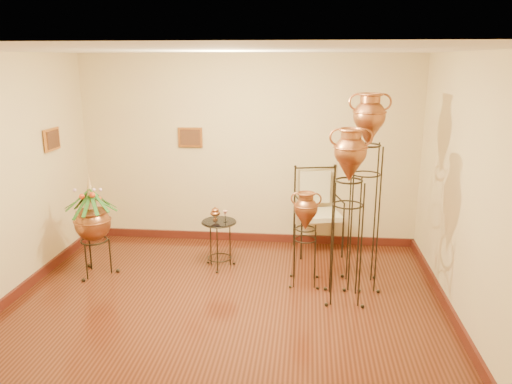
# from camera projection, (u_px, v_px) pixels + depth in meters

# --- Properties ---
(ground) EXTENTS (5.00, 5.00, 0.00)m
(ground) POSITION_uv_depth(u_px,v_px,m) (220.00, 322.00, 5.34)
(ground) COLOR #582514
(ground) RESTS_ON ground
(room_shell) EXTENTS (5.02, 5.02, 2.81)m
(room_shell) POSITION_uv_depth(u_px,v_px,m) (216.00, 163.00, 4.90)
(room_shell) COLOR #D7BA8A
(room_shell) RESTS_ON ground
(amphora_tall) EXTENTS (0.52, 0.52, 2.38)m
(amphora_tall) POSITION_uv_depth(u_px,v_px,m) (365.00, 191.00, 5.89)
(amphora_tall) COLOR black
(amphora_tall) RESTS_ON ground
(amphora_mid) EXTENTS (0.60, 0.60, 2.03)m
(amphora_mid) POSITION_uv_depth(u_px,v_px,m) (347.00, 215.00, 5.58)
(amphora_mid) COLOR black
(amphora_mid) RESTS_ON ground
(amphora_short) EXTENTS (0.40, 0.40, 1.20)m
(amphora_short) POSITION_uv_depth(u_px,v_px,m) (305.00, 238.00, 6.11)
(amphora_short) COLOR black
(amphora_short) RESTS_ON ground
(planter_urn) EXTENTS (0.94, 0.94, 1.34)m
(planter_urn) POSITION_uv_depth(u_px,v_px,m) (92.00, 219.00, 6.34)
(planter_urn) COLOR black
(planter_urn) RESTS_ON ground
(armchair) EXTENTS (0.80, 0.77, 1.21)m
(armchair) POSITION_uv_depth(u_px,v_px,m) (318.00, 211.00, 7.14)
(armchair) COLOR black
(armchair) RESTS_ON ground
(side_table) EXTENTS (0.56, 0.56, 0.82)m
(side_table) POSITION_uv_depth(u_px,v_px,m) (219.00, 243.00, 6.66)
(side_table) COLOR black
(side_table) RESTS_ON ground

